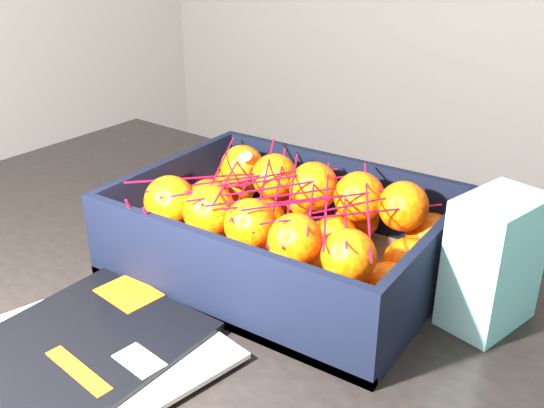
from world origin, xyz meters
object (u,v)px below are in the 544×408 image
Objects in this scene: produce_crate at (284,246)px; retail_carton at (493,262)px; magazine_stack at (68,358)px; table at (209,320)px.

produce_crate is 0.27m from retail_carton.
magazine_stack is 0.79× the size of produce_crate.
magazine_stack is 2.06× the size of retail_carton.
produce_crate is 2.60× the size of retail_carton.
magazine_stack is (0.02, -0.26, 0.11)m from table.
retail_carton reaches higher than table.
produce_crate is (0.08, 0.30, 0.03)m from magazine_stack.
retail_carton reaches higher than produce_crate.
retail_carton is at bearing 12.35° from table.
produce_crate reaches higher than table.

